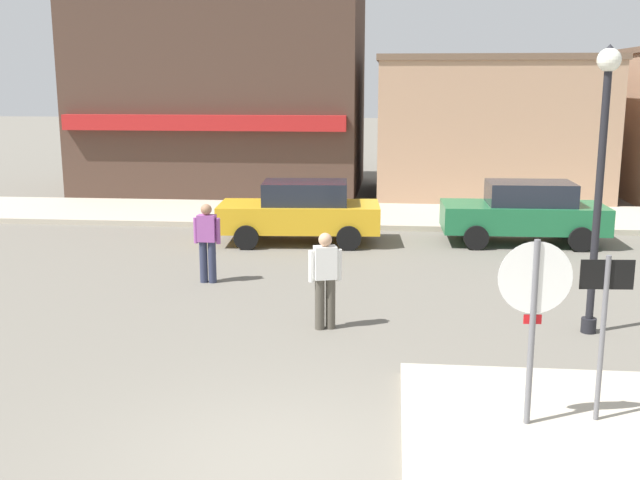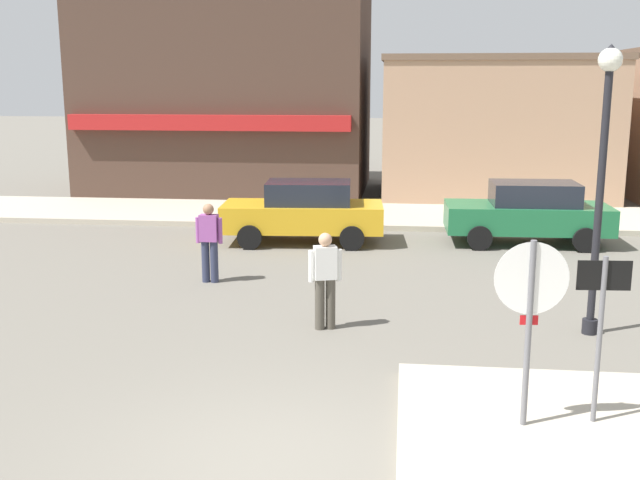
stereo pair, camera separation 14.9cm
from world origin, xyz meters
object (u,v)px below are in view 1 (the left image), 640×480
stop_sign (533,309)px  one_way_sign (603,322)px  lamp_post (602,150)px  parked_car_nearest (301,211)px  pedestrian_crossing_near (207,241)px  pedestrian_crossing_far (325,278)px  parked_car_second (524,212)px

stop_sign → one_way_sign: size_ratio=1.10×
stop_sign → lamp_post: lamp_post is taller
parked_car_nearest → pedestrian_crossing_near: 4.25m
pedestrian_crossing_far → one_way_sign: bearing=-44.3°
parked_car_second → pedestrian_crossing_far: pedestrian_crossing_far is taller
parked_car_nearest → pedestrian_crossing_far: bearing=-79.5°
one_way_sign → parked_car_nearest: (-4.71, 10.07, -0.52)m
lamp_post → parked_car_nearest: lamp_post is taller
one_way_sign → pedestrian_crossing_near: size_ratio=1.30×
one_way_sign → parked_car_second: 10.58m
pedestrian_crossing_far → parked_car_nearest: bearing=100.5°
lamp_post → parked_car_second: 7.24m
lamp_post → parked_car_second: lamp_post is taller
lamp_post → pedestrian_crossing_near: lamp_post is taller
stop_sign → parked_car_second: bearing=81.0°
pedestrian_crossing_near → stop_sign: bearing=-49.7°
one_way_sign → pedestrian_crossing_near: bearing=135.2°
lamp_post → pedestrian_crossing_far: 4.76m
one_way_sign → pedestrian_crossing_far: size_ratio=1.30×
parked_car_second → stop_sign: bearing=-99.0°
stop_sign → one_way_sign: 0.85m
one_way_sign → lamp_post: 4.05m
one_way_sign → pedestrian_crossing_near: 8.60m
parked_car_nearest → parked_car_second: bearing=4.8°
parked_car_second → parked_car_nearest: bearing=-175.2°
pedestrian_crossing_near → pedestrian_crossing_far: bearing=-45.5°
stop_sign → pedestrian_crossing_near: (-5.28, 6.23, -0.65)m
one_way_sign → pedestrian_crossing_far: (-3.47, 3.38, -0.46)m
pedestrian_crossing_far → pedestrian_crossing_near: bearing=134.5°
stop_sign → one_way_sign: bearing=12.2°
parked_car_nearest → one_way_sign: bearing=-64.9°
pedestrian_crossing_far → parked_car_second: bearing=58.7°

